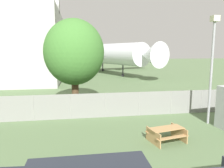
# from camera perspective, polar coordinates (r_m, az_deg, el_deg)

# --- Properties ---
(perimeter_fence) EXTENTS (56.07, 0.07, 1.82)m
(perimeter_fence) POSITION_cam_1_polar(r_m,az_deg,el_deg) (16.58, 7.13, -5.15)
(perimeter_fence) COLOR gray
(perimeter_fence) RESTS_ON ground
(airplane) EXTENTS (30.30, 37.71, 12.37)m
(airplane) POSITION_cam_1_polar(r_m,az_deg,el_deg) (49.61, -4.25, 7.88)
(airplane) COLOR silver
(airplane) RESTS_ON ground
(picnic_bench_near_cabin) EXTENTS (2.09, 1.75, 0.76)m
(picnic_bench_near_cabin) POSITION_cam_1_polar(r_m,az_deg,el_deg) (12.39, 14.03, -12.29)
(picnic_bench_near_cabin) COLOR tan
(picnic_bench_near_cabin) RESTS_ON ground
(tree_near_hangar) EXTENTS (4.91, 4.91, 7.44)m
(tree_near_hangar) POSITION_cam_1_polar(r_m,az_deg,el_deg) (18.30, -9.84, 8.13)
(tree_near_hangar) COLOR #4C3823
(tree_near_hangar) RESTS_ON ground
(light_mast) EXTENTS (0.44, 0.44, 7.04)m
(light_mast) POSITION_cam_1_polar(r_m,az_deg,el_deg) (15.60, 24.70, 6.07)
(light_mast) COLOR #99999E
(light_mast) RESTS_ON ground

